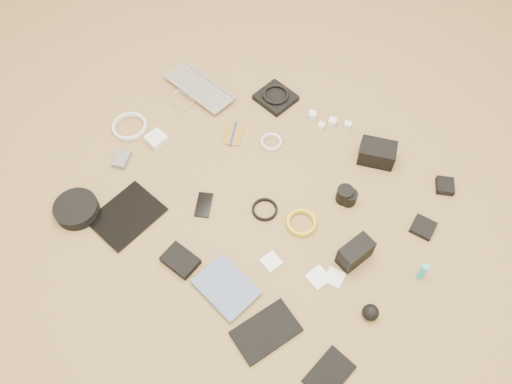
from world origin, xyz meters
The scene contains 33 objects.
laptop centered at (-0.53, 0.32, 0.01)m, with size 0.35×0.25×0.03m, color #B9B9BE.
headphone_pouch centered at (-0.19, 0.50, 0.01)m, with size 0.16×0.15×0.03m, color black.
headphones centered at (-0.19, 0.50, 0.04)m, with size 0.12×0.12×0.02m, color black.
charger_a centered at (0.01, 0.50, 0.02)m, with size 0.03×0.03×0.03m, color silver.
charger_b centered at (0.10, 0.51, 0.02)m, with size 0.03×0.03×0.03m, color silver.
charger_c centered at (0.17, 0.53, 0.01)m, with size 0.03×0.03×0.03m, color silver.
charger_d centered at (0.07, 0.46, 0.01)m, with size 0.03×0.03×0.03m, color silver.
dslr_camera centered at (0.35, 0.43, 0.04)m, with size 0.15×0.10×0.09m, color black.
lens_pouch centered at (0.65, 0.45, 0.01)m, with size 0.07×0.08×0.03m, color black.
notebook_olive centered at (-0.24, 0.23, 0.00)m, with size 0.08×0.12×0.01m, color brown.
pen_blue centered at (-0.24, 0.23, 0.01)m, with size 0.01×0.01×0.14m, color #13279C.
cable_white_a centered at (-0.07, 0.27, 0.01)m, with size 0.09×0.09×0.01m, color silver.
lens_a centered at (0.32, 0.18, 0.04)m, with size 0.07×0.07×0.07m, color black.
lens_b centered at (0.34, 0.18, 0.03)m, with size 0.06×0.06×0.06m, color black.
card_reader centered at (0.64, 0.22, 0.01)m, with size 0.08×0.08×0.02m, color black.
power_brick centered at (-0.51, 0.02, 0.02)m, with size 0.08×0.08×0.03m, color silver.
cable_white_b centered at (-0.65, 0.02, 0.01)m, with size 0.15×0.15×0.01m, color silver.
cable_black centered at (0.08, -0.03, 0.00)m, with size 0.10×0.10×0.01m, color black.
cable_yellow centered at (0.23, -0.01, 0.01)m, with size 0.12×0.12×0.01m, color gold.
flash centered at (0.47, -0.04, 0.05)m, with size 0.07×0.13×0.10m, color black.
lens_cleaner centered at (0.71, 0.03, 0.04)m, with size 0.02×0.02×0.09m, color #1BA9B1.
battery_charger centered at (-0.57, -0.14, 0.01)m, with size 0.06×0.09×0.02m, color #5D5D62.
tablet centered at (-0.38, -0.34, 0.01)m, with size 0.20×0.26×0.01m, color black.
phone centered at (-0.14, -0.14, 0.00)m, with size 0.06×0.11×0.01m, color black.
filter_case_left centered at (0.21, -0.21, 0.00)m, with size 0.06×0.06×0.01m, color silver.
filter_case_mid centered at (0.39, -0.18, 0.01)m, with size 0.07×0.07×0.01m, color silver.
filter_case_right centered at (0.44, -0.15, 0.00)m, with size 0.07×0.07×0.01m, color silver.
air_blower centered at (0.61, -0.21, 0.03)m, with size 0.06×0.06×0.06m, color black.
headphone_case centered at (-0.56, -0.43, 0.02)m, with size 0.17×0.17×0.05m, color black.
drive_case centered at (-0.08, -0.39, 0.02)m, with size 0.13×0.09×0.03m, color black.
paperback centered at (0.11, -0.47, 0.01)m, with size 0.16×0.22×0.02m, color #48587A.
notebook_black_a centered at (0.33, -0.45, 0.01)m, with size 0.14×0.22×0.02m, color black.
notebook_black_b centered at (0.58, -0.46, 0.01)m, with size 0.11×0.16×0.01m, color black.
Camera 1 is at (0.57, -0.91, 1.72)m, focal length 35.00 mm.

